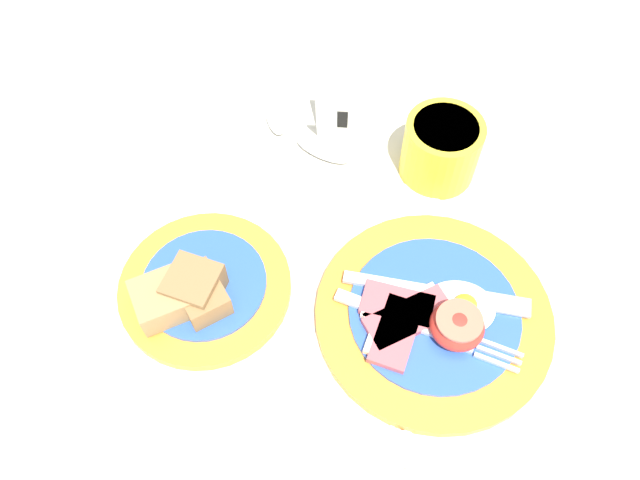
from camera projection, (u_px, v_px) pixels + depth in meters
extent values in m
plane|color=beige|center=(345.00, 339.00, 0.61)|extent=(3.00, 3.00, 0.00)
cylinder|color=orange|center=(433.00, 316.00, 0.62)|extent=(0.23, 0.23, 0.01)
cylinder|color=#2D56B7|center=(435.00, 312.00, 0.61)|extent=(0.17, 0.17, 0.00)
cube|color=#BC5156|center=(396.00, 329.00, 0.59)|extent=(0.06, 0.08, 0.01)
cube|color=beige|center=(380.00, 323.00, 0.60)|extent=(0.03, 0.07, 0.01)
cube|color=#BC5156|center=(397.00, 305.00, 0.61)|extent=(0.08, 0.05, 0.01)
cube|color=beige|center=(394.00, 319.00, 0.60)|extent=(0.06, 0.03, 0.01)
cube|color=#BC5156|center=(409.00, 318.00, 0.60)|extent=(0.09, 0.07, 0.01)
cube|color=beige|center=(401.00, 304.00, 0.61)|extent=(0.08, 0.05, 0.01)
ellipsoid|color=red|center=(457.00, 326.00, 0.59)|extent=(0.05, 0.05, 0.03)
cylinder|color=#DB664C|center=(460.00, 320.00, 0.58)|extent=(0.04, 0.04, 0.00)
ellipsoid|color=white|center=(459.00, 307.00, 0.61)|extent=(0.07, 0.06, 0.01)
ellipsoid|color=yellow|center=(465.00, 305.00, 0.60)|extent=(0.02, 0.02, 0.01)
cube|color=silver|center=(387.00, 313.00, 0.60)|extent=(0.10, 0.05, 0.00)
cube|color=silver|center=(460.00, 341.00, 0.59)|extent=(0.03, 0.02, 0.00)
cube|color=silver|center=(496.00, 363.00, 0.58)|extent=(0.04, 0.02, 0.00)
cube|color=silver|center=(499.00, 355.00, 0.58)|extent=(0.04, 0.02, 0.00)
cube|color=silver|center=(501.00, 348.00, 0.58)|extent=(0.04, 0.02, 0.00)
cube|color=silver|center=(397.00, 286.00, 0.62)|extent=(0.11, 0.03, 0.00)
cube|color=#9EA0A5|center=(491.00, 302.00, 0.61)|extent=(0.08, 0.03, 0.00)
cylinder|color=orange|center=(205.00, 287.00, 0.63)|extent=(0.17, 0.17, 0.01)
cylinder|color=#2D56B7|center=(204.00, 283.00, 0.63)|extent=(0.13, 0.13, 0.00)
cube|color=#9E7A4C|center=(170.00, 296.00, 0.60)|extent=(0.08, 0.07, 0.03)
cube|color=olive|center=(194.00, 286.00, 0.60)|extent=(0.06, 0.06, 0.03)
cube|color=olive|center=(201.00, 294.00, 0.60)|extent=(0.06, 0.07, 0.03)
cylinder|color=yellow|center=(441.00, 149.00, 0.69)|extent=(0.09, 0.09, 0.07)
cylinder|color=white|center=(446.00, 129.00, 0.66)|extent=(0.07, 0.07, 0.01)
cube|color=white|center=(342.00, 120.00, 0.71)|extent=(0.06, 0.02, 0.07)
cube|color=white|center=(344.00, 105.00, 0.72)|extent=(0.06, 0.02, 0.07)
cube|color=black|center=(342.00, 119.00, 0.71)|extent=(0.01, 0.01, 0.04)
cube|color=silver|center=(287.00, 182.00, 0.71)|extent=(0.03, 0.11, 0.01)
ellipsoid|color=silver|center=(276.00, 113.00, 0.76)|extent=(0.04, 0.07, 0.01)
cube|color=silver|center=(402.00, 187.00, 0.70)|extent=(0.10, 0.06, 0.01)
ellipsoid|color=silver|center=(323.00, 150.00, 0.73)|extent=(0.07, 0.06, 0.01)
cube|color=silver|center=(405.00, 446.00, 0.55)|extent=(0.02, 0.03, 0.01)
cube|color=silver|center=(405.00, 404.00, 0.57)|extent=(0.01, 0.04, 0.00)
cube|color=silver|center=(397.00, 405.00, 0.57)|extent=(0.01, 0.04, 0.00)
cube|color=silver|center=(388.00, 406.00, 0.57)|extent=(0.01, 0.04, 0.00)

